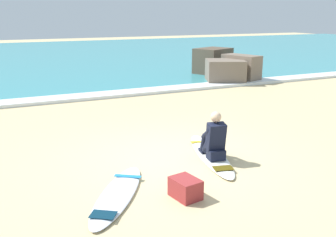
{
  "coord_description": "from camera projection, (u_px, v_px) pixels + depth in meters",
  "views": [
    {
      "loc": [
        -3.09,
        -6.64,
        2.84
      ],
      "look_at": [
        0.41,
        0.92,
        0.55
      ],
      "focal_mm": 40.97,
      "sensor_mm": 36.0,
      "label": 1
    }
  ],
  "objects": [
    {
      "name": "ground_plane",
      "position": [
        169.0,
        158.0,
        7.81
      ],
      "size": [
        80.0,
        80.0,
        0.0
      ],
      "primitive_type": "plane",
      "color": "#CCB584"
    },
    {
      "name": "surfboard_main",
      "position": [
        210.0,
        154.0,
        7.88
      ],
      "size": [
        1.15,
        2.63,
        0.08
      ],
      "color": "white",
      "rests_on": "ground"
    },
    {
      "name": "surfboard_spare_near",
      "position": [
        118.0,
        194.0,
        6.15
      ],
      "size": [
        1.69,
        2.16,
        0.08
      ],
      "color": "silver",
      "rests_on": "ground"
    },
    {
      "name": "beach_bag",
      "position": [
        185.0,
        188.0,
        6.08
      ],
      "size": [
        0.44,
        0.54,
        0.32
      ],
      "primitive_type": "cube",
      "rotation": [
        0.0,
        0.0,
        0.18
      ],
      "color": "maroon",
      "rests_on": "ground"
    },
    {
      "name": "sea",
      "position": [
        41.0,
        57.0,
        25.35
      ],
      "size": [
        80.0,
        28.0,
        0.1
      ],
      "primitive_type": "cube",
      "color": "teal",
      "rests_on": "ground"
    },
    {
      "name": "breaking_foam",
      "position": [
        92.0,
        96.0,
        13.37
      ],
      "size": [
        80.0,
        0.9,
        0.11
      ],
      "primitive_type": "cube",
      "color": "white",
      "rests_on": "ground"
    },
    {
      "name": "rock_outcrop_distant",
      "position": [
        223.0,
        67.0,
        16.96
      ],
      "size": [
        2.62,
        3.9,
        1.26
      ],
      "color": "brown",
      "rests_on": "ground"
    },
    {
      "name": "surfer_seated",
      "position": [
        214.0,
        140.0,
        7.54
      ],
      "size": [
        0.45,
        0.75,
        0.95
      ],
      "color": "black",
      "rests_on": "surfboard_main"
    }
  ]
}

